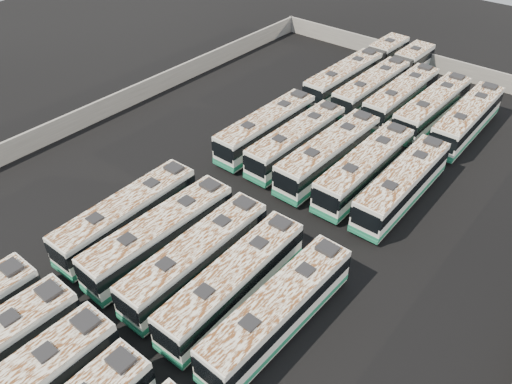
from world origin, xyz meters
name	(u,v)px	position (x,y,z in m)	size (l,w,h in m)	color
ground	(247,212)	(0.00, 0.00, 0.00)	(140.00, 140.00, 0.00)	black
perimeter_wall	(247,202)	(0.00, 0.00, 1.10)	(45.20, 73.20, 2.20)	slate
bus_midfront_far_left	(127,215)	(-5.53, -7.83, 1.80)	(2.94, 12.56, 3.53)	silver
bus_midfront_left	(161,235)	(-1.82, -7.74, 1.83)	(2.96, 12.75, 3.58)	silver
bus_midfront_center	(197,257)	(1.85, -7.65, 1.81)	(2.81, 12.62, 3.55)	silver
bus_midfront_right	(234,282)	(5.37, -7.69, 1.81)	(2.97, 12.61, 3.54)	silver
bus_midfront_far_right	(278,311)	(9.14, -7.71, 1.80)	(2.87, 12.56, 3.53)	silver
bus_midback_far_left	(266,128)	(-5.45, 9.32, 1.83)	(2.74, 12.70, 3.58)	silver
bus_midback_left	(297,141)	(-1.80, 9.34, 1.80)	(2.76, 12.52, 3.52)	silver
bus_midback_center	(329,154)	(1.86, 9.25, 1.89)	(2.97, 13.12, 3.69)	silver
bus_midback_right	(365,168)	(5.52, 9.38, 1.85)	(2.74, 12.86, 3.63)	silver
bus_midback_far_right	(402,184)	(9.10, 9.35, 1.84)	(2.81, 12.77, 3.59)	silver
bus_back_far_left	(359,69)	(-5.47, 27.19, 1.83)	(3.04, 19.76, 3.58)	silver
bus_back_left	(386,78)	(-1.76, 26.98, 1.81)	(2.91, 19.60, 3.55)	silver
bus_back_center	(401,97)	(1.72, 23.82, 1.84)	(2.73, 12.77, 3.60)	silver
bus_back_right	(432,108)	(5.39, 23.55, 1.86)	(3.00, 12.99, 3.65)	silver
bus_back_far_right	(467,119)	(9.12, 23.55, 1.85)	(2.82, 12.86, 3.62)	silver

